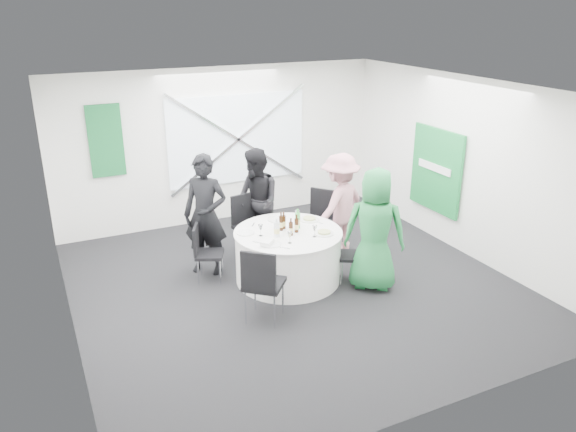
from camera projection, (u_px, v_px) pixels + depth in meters
name	position (u px, v px, depth m)	size (l,w,h in m)	color
floor	(294.00, 285.00, 8.12)	(6.00, 6.00, 0.00)	black
ceiling	(295.00, 89.00, 7.12)	(6.00, 6.00, 0.00)	white
wall_back	(221.00, 146.00, 10.15)	(6.00, 6.00, 0.00)	white
wall_front	(440.00, 288.00, 5.09)	(6.00, 6.00, 0.00)	white
wall_left	(59.00, 229.00, 6.41)	(6.00, 6.00, 0.00)	white
wall_right	(465.00, 167.00, 8.83)	(6.00, 6.00, 0.00)	white
window_panel	(238.00, 139.00, 10.20)	(2.60, 0.03, 1.60)	white
window_brace_a	(238.00, 139.00, 10.17)	(0.05, 0.05, 3.16)	silver
window_brace_b	(238.00, 139.00, 10.17)	(0.05, 0.05, 3.16)	silver
green_banner	(106.00, 141.00, 9.19)	(0.55, 0.04, 1.20)	#125B27
green_sign	(436.00, 170.00, 9.38)	(0.05, 1.20, 1.40)	#177F37
banquet_table	(288.00, 256.00, 8.15)	(1.56, 1.56, 0.76)	silver
chair_back	(247.00, 220.00, 8.92)	(0.52, 0.53, 0.99)	black
chair_back_left	(204.00, 249.00, 8.09)	(0.52, 0.51, 0.85)	black
chair_back_right	(320.00, 215.00, 9.13)	(0.64, 0.64, 0.99)	black
chair_front_right	(358.00, 251.00, 8.06)	(0.52, 0.51, 0.83)	black
chair_front_left	(262.00, 280.00, 6.95)	(0.66, 0.66, 1.03)	black
person_man_back_left	(206.00, 215.00, 8.22)	(0.66, 0.44, 1.82)	black
person_man_back	(256.00, 202.00, 8.92)	(0.83, 0.46, 1.71)	black
person_woman_pink	(340.00, 205.00, 8.85)	(1.08, 0.50, 1.67)	#C57F8B
person_woman_green	(375.00, 230.00, 7.77)	(0.86, 0.56, 1.76)	#238040
plate_back	(277.00, 219.00, 8.45)	(0.28, 0.28, 0.01)	white
plate_back_left	(245.00, 233.00, 7.96)	(0.25, 0.25, 0.01)	white
plate_back_right	(309.00, 219.00, 8.44)	(0.29, 0.29, 0.04)	white
plate_front_right	(324.00, 233.00, 7.94)	(0.28, 0.28, 0.04)	white
plate_front_left	(271.00, 244.00, 7.60)	(0.27, 0.27, 0.01)	white
napkin	(267.00, 242.00, 7.56)	(0.20, 0.13, 0.05)	silver
beer_bottle_a	(281.00, 223.00, 8.03)	(0.06, 0.06, 0.28)	#341909
beer_bottle_b	(284.00, 222.00, 8.09)	(0.06, 0.06, 0.26)	#341909
beer_bottle_c	(297.00, 225.00, 7.97)	(0.06, 0.06, 0.27)	#341909
beer_bottle_d	(291.00, 229.00, 7.86)	(0.06, 0.06, 0.26)	#341909
green_water_bottle	(298.00, 221.00, 8.11)	(0.08, 0.08, 0.29)	green
clear_water_bottle	(277.00, 229.00, 7.82)	(0.08, 0.08, 0.27)	silver
wine_glass_a	(261.00, 228.00, 7.83)	(0.07, 0.07, 0.17)	white
wine_glass_b	(315.00, 228.00, 7.81)	(0.07, 0.07, 0.17)	white
wine_glass_c	(297.00, 213.00, 8.35)	(0.07, 0.07, 0.17)	white
wine_glass_d	(290.00, 235.00, 7.59)	(0.07, 0.07, 0.17)	white
fork_a	(253.00, 225.00, 8.26)	(0.01, 0.15, 0.01)	silver
knife_a	(248.00, 234.00, 7.94)	(0.01, 0.15, 0.01)	silver
fork_b	(319.00, 223.00, 8.34)	(0.01, 0.15, 0.01)	silver
knife_b	(303.00, 218.00, 8.51)	(0.01, 0.15, 0.01)	silver
fork_c	(257.00, 242.00, 7.65)	(0.01, 0.15, 0.01)	silver
knife_c	(285.00, 248.00, 7.48)	(0.01, 0.15, 0.01)	silver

